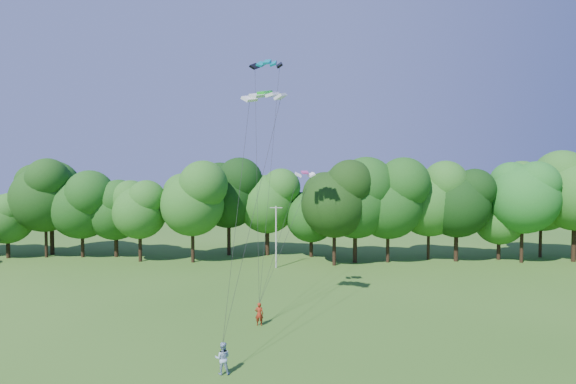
{
  "coord_description": "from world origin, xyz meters",
  "views": [
    {
      "loc": [
        2.18,
        -20.3,
        10.9
      ],
      "look_at": [
        0.97,
        13.0,
        9.48
      ],
      "focal_mm": 28.0,
      "sensor_mm": 36.0,
      "label": 1
    }
  ],
  "objects": [
    {
      "name": "kite_flyer_right",
      "position": [
        -2.23,
        3.42,
        0.87
      ],
      "size": [
        0.9,
        0.73,
        1.75
      ],
      "primitive_type": "imported",
      "rotation": [
        0.0,
        0.0,
        3.22
      ],
      "color": "#98B2D3",
      "rests_on": "ground"
    },
    {
      "name": "kite_pink",
      "position": [
        2.21,
        17.68,
        10.95
      ],
      "size": [
        1.8,
        1.09,
        0.29
      ],
      "rotation": [
        0.0,
        0.0,
        0.17
      ],
      "color": "#C4368F",
      "rests_on": "ground"
    },
    {
      "name": "tree_back_center",
      "position": [
        5.71,
        32.32,
        7.79
      ],
      "size": [
        8.58,
        8.58,
        12.48
      ],
      "color": "#342114",
      "rests_on": "ground"
    },
    {
      "name": "kite_teal",
      "position": [
        -1.11,
        19.54,
        20.67
      ],
      "size": [
        2.92,
        1.58,
        0.7
      ],
      "rotation": [
        0.0,
        0.0,
        -0.14
      ],
      "color": "#047589",
      "rests_on": "ground"
    },
    {
      "name": "kite_green",
      "position": [
        -0.55,
        10.63,
        16.42
      ],
      "size": [
        3.23,
        2.3,
        0.48
      ],
      "rotation": [
        0.0,
        0.0,
        -0.36
      ],
      "color": "green",
      "rests_on": "ground"
    },
    {
      "name": "utility_pole",
      "position": [
        -1.05,
        30.7,
        3.69
      ],
      "size": [
        1.42,
        0.18,
        7.11
      ],
      "rotation": [
        0.0,
        0.0,
        0.03
      ],
      "color": "#ADAEA5",
      "rests_on": "ground"
    },
    {
      "name": "tree_back_east",
      "position": [
        28.55,
        34.76,
        8.28
      ],
      "size": [
        9.12,
        9.12,
        13.26
      ],
      "color": "black",
      "rests_on": "ground"
    },
    {
      "name": "kite_flyer_left",
      "position": [
        -1.03,
        11.23,
        0.83
      ],
      "size": [
        0.61,
        0.41,
        1.65
      ],
      "primitive_type": "imported",
      "rotation": [
        0.0,
        0.0,
        3.12
      ],
      "color": "maroon",
      "rests_on": "ground"
    },
    {
      "name": "tree_back_west",
      "position": [
        -31.1,
        36.02,
        8.41
      ],
      "size": [
        9.26,
        9.26,
        13.47
      ],
      "color": "black",
      "rests_on": "ground"
    }
  ]
}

